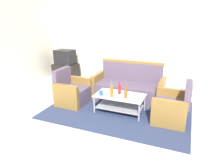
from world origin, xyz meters
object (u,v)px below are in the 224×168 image
(coffee_table, at_px, (120,101))
(bottle_brown, at_px, (126,93))
(bottle_red, at_px, (120,89))
(tv_stand, at_px, (66,71))
(armchair_left, at_px, (72,92))
(armchair_right, at_px, (172,108))
(bottle_green, at_px, (112,89))
(cup, at_px, (101,93))
(television, at_px, (65,57))
(couch, at_px, (129,88))
(bottle_orange, at_px, (112,92))

(coffee_table, bearing_deg, bottle_brown, -26.46)
(bottle_red, xyz_separation_m, tv_stand, (-2.50, 1.60, -0.26))
(armchair_left, height_order, bottle_brown, armchair_left)
(armchair_right, bearing_deg, bottle_red, 86.01)
(bottle_green, bearing_deg, cup, -146.20)
(bottle_green, distance_m, television, 2.90)
(couch, bearing_deg, television, -20.42)
(bottle_red, distance_m, bottle_green, 0.18)
(bottle_orange, xyz_separation_m, bottle_red, (0.10, 0.22, -0.00))
(bottle_brown, relative_size, television, 0.47)
(bottle_green, height_order, television, television)
(tv_stand, bearing_deg, armchair_left, -52.01)
(bottle_red, bearing_deg, bottle_brown, -38.35)
(couch, distance_m, bottle_red, 0.73)
(bottle_orange, relative_size, tv_stand, 0.37)
(bottle_orange, bearing_deg, tv_stand, 142.80)
(coffee_table, bearing_deg, armchair_right, 0.63)
(bottle_brown, bearing_deg, couch, 102.73)
(bottle_red, relative_size, bottle_green, 0.98)
(couch, height_order, bottle_red, couch)
(coffee_table, relative_size, bottle_red, 3.72)
(armchair_left, xyz_separation_m, bottle_orange, (1.12, -0.18, 0.24))
(bottle_brown, distance_m, bottle_green, 0.36)
(bottle_brown, distance_m, television, 3.23)
(coffee_table, height_order, bottle_green, bottle_green)
(tv_stand, bearing_deg, couch, -19.64)
(armchair_left, height_order, bottle_red, armchair_left)
(armchair_right, xyz_separation_m, bottle_red, (-1.16, 0.06, 0.23))
(bottle_orange, bearing_deg, bottle_brown, 12.48)
(armchair_right, height_order, tv_stand, armchair_right)
(armchair_left, bearing_deg, cup, 79.23)
(bottle_green, bearing_deg, armchair_left, 177.36)
(armchair_left, xyz_separation_m, television, (-1.28, 1.64, 0.47))
(armchair_right, relative_size, television, 1.39)
(coffee_table, height_order, bottle_brown, bottle_brown)
(armchair_left, distance_m, bottle_brown, 1.44)
(armchair_left, distance_m, bottle_red, 1.24)
(couch, distance_m, armchair_right, 1.39)
(bottle_red, relative_size, television, 0.48)
(cup, height_order, tv_stand, tv_stand)
(coffee_table, distance_m, tv_stand, 3.04)
(bottle_orange, xyz_separation_m, television, (-2.40, 1.82, 0.24))
(coffee_table, distance_m, cup, 0.46)
(couch, xyz_separation_m, television, (-2.51, 0.90, 0.44))
(armchair_left, bearing_deg, armchair_right, 90.75)
(couch, bearing_deg, cup, 68.24)
(television, bearing_deg, bottle_orange, 144.12)
(bottle_red, height_order, cup, bottle_red)
(armchair_left, relative_size, coffee_table, 0.77)
(couch, relative_size, armchair_left, 2.13)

